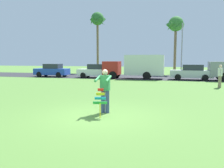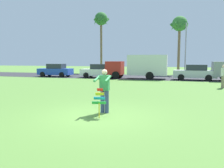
{
  "view_description": "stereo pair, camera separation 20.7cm",
  "coord_description": "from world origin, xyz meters",
  "px_view_note": "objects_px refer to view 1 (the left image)",
  "views": [
    {
      "loc": [
        2.75,
        -7.77,
        2.1
      ],
      "look_at": [
        0.09,
        1.6,
        1.05
      ],
      "focal_mm": 36.07,
      "sensor_mm": 36.0,
      "label": 1
    },
    {
      "loc": [
        2.95,
        -7.71,
        2.1
      ],
      "look_at": [
        0.09,
        1.6,
        1.05
      ],
      "focal_mm": 36.07,
      "sensor_mm": 36.0,
      "label": 2
    }
  ],
  "objects_px": {
    "palm_tree_left_near": "(97,22)",
    "person_kite_flyer": "(105,89)",
    "parked_car_blue": "(52,71)",
    "parked_car_white": "(96,71)",
    "palm_tree_right_near": "(176,26)",
    "streetlight_pole": "(182,46)",
    "parked_car_silver": "(191,73)",
    "person_walker_near": "(220,75)",
    "kite_held": "(100,99)",
    "parked_truck_red_cab": "(137,66)"
  },
  "relations": [
    {
      "from": "parked_car_blue",
      "to": "parked_car_white",
      "type": "height_order",
      "value": "same"
    },
    {
      "from": "palm_tree_left_near",
      "to": "person_kite_flyer",
      "type": "bearing_deg",
      "value": -69.99
    },
    {
      "from": "parked_car_silver",
      "to": "parked_car_blue",
      "type": "bearing_deg",
      "value": 179.99
    },
    {
      "from": "parked_car_silver",
      "to": "palm_tree_right_near",
      "type": "xyz_separation_m",
      "value": [
        -1.76,
        8.95,
        6.04
      ]
    },
    {
      "from": "person_kite_flyer",
      "to": "parked_car_silver",
      "type": "distance_m",
      "value": 16.98
    },
    {
      "from": "kite_held",
      "to": "parked_truck_red_cab",
      "type": "bearing_deg",
      "value": 95.07
    },
    {
      "from": "person_walker_near",
      "to": "palm_tree_right_near",
      "type": "bearing_deg",
      "value": 102.54
    },
    {
      "from": "palm_tree_right_near",
      "to": "parked_car_white",
      "type": "bearing_deg",
      "value": -134.44
    },
    {
      "from": "parked_car_blue",
      "to": "streetlight_pole",
      "type": "xyz_separation_m",
      "value": [
        15.46,
        7.47,
        3.22
      ]
    },
    {
      "from": "palm_tree_right_near",
      "to": "person_walker_near",
      "type": "xyz_separation_m",
      "value": [
        3.4,
        -15.29,
        -5.88
      ]
    },
    {
      "from": "kite_held",
      "to": "palm_tree_right_near",
      "type": "relative_size",
      "value": 0.13
    },
    {
      "from": "parked_car_white",
      "to": "parked_truck_red_cab",
      "type": "xyz_separation_m",
      "value": [
        4.8,
        -0.0,
        0.64
      ]
    },
    {
      "from": "parked_car_white",
      "to": "palm_tree_right_near",
      "type": "distance_m",
      "value": 13.91
    },
    {
      "from": "parked_car_silver",
      "to": "person_walker_near",
      "type": "relative_size",
      "value": 2.45
    },
    {
      "from": "kite_held",
      "to": "palm_tree_left_near",
      "type": "distance_m",
      "value": 30.37
    },
    {
      "from": "parked_car_blue",
      "to": "person_walker_near",
      "type": "distance_m",
      "value": 19.07
    },
    {
      "from": "parked_truck_red_cab",
      "to": "person_walker_near",
      "type": "distance_m",
      "value": 9.74
    },
    {
      "from": "parked_car_silver",
      "to": "person_kite_flyer",
      "type": "bearing_deg",
      "value": -104.45
    },
    {
      "from": "parked_car_silver",
      "to": "kite_held",
      "type": "bearing_deg",
      "value": -103.89
    },
    {
      "from": "kite_held",
      "to": "palm_tree_right_near",
      "type": "height_order",
      "value": "palm_tree_right_near"
    },
    {
      "from": "kite_held",
      "to": "parked_car_white",
      "type": "bearing_deg",
      "value": 110.29
    },
    {
      "from": "parked_car_blue",
      "to": "parked_car_white",
      "type": "distance_m",
      "value": 5.81
    },
    {
      "from": "person_kite_flyer",
      "to": "parked_car_blue",
      "type": "height_order",
      "value": "person_kite_flyer"
    },
    {
      "from": "parked_car_white",
      "to": "parked_car_silver",
      "type": "distance_m",
      "value": 10.53
    },
    {
      "from": "kite_held",
      "to": "person_walker_near",
      "type": "bearing_deg",
      "value": 61.34
    },
    {
      "from": "parked_car_white",
      "to": "parked_car_silver",
      "type": "bearing_deg",
      "value": -0.01
    },
    {
      "from": "person_kite_flyer",
      "to": "palm_tree_right_near",
      "type": "distance_m",
      "value": 26.17
    },
    {
      "from": "palm_tree_right_near",
      "to": "streetlight_pole",
      "type": "relative_size",
      "value": 1.17
    },
    {
      "from": "palm_tree_left_near",
      "to": "streetlight_pole",
      "type": "relative_size",
      "value": 1.4
    },
    {
      "from": "person_kite_flyer",
      "to": "streetlight_pole",
      "type": "height_order",
      "value": "streetlight_pole"
    },
    {
      "from": "palm_tree_right_near",
      "to": "person_walker_near",
      "type": "relative_size",
      "value": 4.74
    },
    {
      "from": "palm_tree_left_near",
      "to": "person_walker_near",
      "type": "bearing_deg",
      "value": -47.16
    },
    {
      "from": "parked_truck_red_cab",
      "to": "parked_car_silver",
      "type": "height_order",
      "value": "parked_truck_red_cab"
    },
    {
      "from": "parked_car_silver",
      "to": "person_walker_near",
      "type": "height_order",
      "value": "person_walker_near"
    },
    {
      "from": "kite_held",
      "to": "parked_car_silver",
      "type": "height_order",
      "value": "parked_car_silver"
    },
    {
      "from": "parked_car_silver",
      "to": "palm_tree_right_near",
      "type": "distance_m",
      "value": 10.93
    },
    {
      "from": "parked_car_blue",
      "to": "parked_truck_red_cab",
      "type": "height_order",
      "value": "parked_truck_red_cab"
    },
    {
      "from": "parked_truck_red_cab",
      "to": "palm_tree_left_near",
      "type": "bearing_deg",
      "value": 128.19
    },
    {
      "from": "parked_car_blue",
      "to": "kite_held",
      "type": "bearing_deg",
      "value": -54.62
    },
    {
      "from": "palm_tree_left_near",
      "to": "kite_held",
      "type": "bearing_deg",
      "value": -70.37
    },
    {
      "from": "parked_car_white",
      "to": "person_walker_near",
      "type": "distance_m",
      "value": 13.73
    },
    {
      "from": "parked_car_white",
      "to": "streetlight_pole",
      "type": "distance_m",
      "value": 12.62
    },
    {
      "from": "streetlight_pole",
      "to": "person_walker_near",
      "type": "height_order",
      "value": "streetlight_pole"
    },
    {
      "from": "streetlight_pole",
      "to": "person_walker_near",
      "type": "distance_m",
      "value": 14.37
    },
    {
      "from": "kite_held",
      "to": "palm_tree_left_near",
      "type": "relative_size",
      "value": 0.1
    },
    {
      "from": "parked_car_blue",
      "to": "parked_truck_red_cab",
      "type": "bearing_deg",
      "value": -0.01
    },
    {
      "from": "palm_tree_left_near",
      "to": "person_walker_near",
      "type": "relative_size",
      "value": 5.67
    },
    {
      "from": "streetlight_pole",
      "to": "person_walker_near",
      "type": "relative_size",
      "value": 4.05
    },
    {
      "from": "kite_held",
      "to": "parked_car_white",
      "type": "height_order",
      "value": "parked_car_white"
    },
    {
      "from": "palm_tree_right_near",
      "to": "streetlight_pole",
      "type": "bearing_deg",
      "value": -59.21
    }
  ]
}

